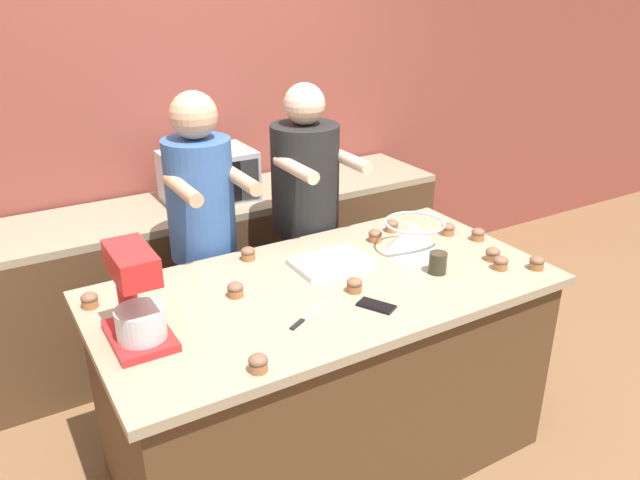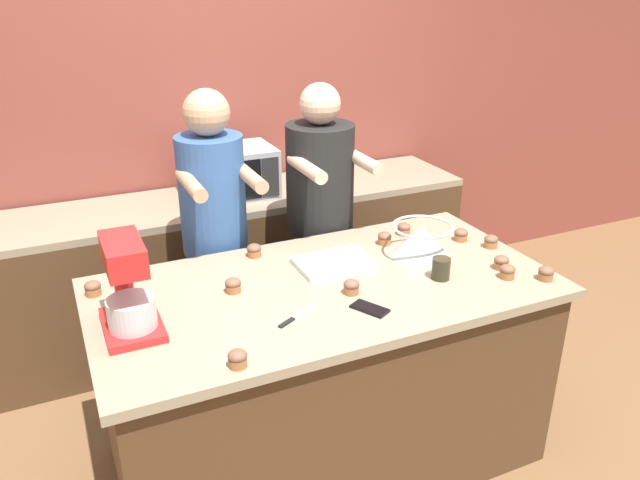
{
  "view_description": "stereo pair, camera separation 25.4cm",
  "coord_description": "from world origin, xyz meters",
  "px_view_note": "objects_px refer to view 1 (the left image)",
  "views": [
    {
      "loc": [
        -1.19,
        -1.95,
        2.09
      ],
      "look_at": [
        0.0,
        0.05,
        1.08
      ],
      "focal_mm": 35.0,
      "sensor_mm": 36.0,
      "label": 1
    },
    {
      "loc": [
        -0.97,
        -2.07,
        2.09
      ],
      "look_at": [
        0.0,
        0.05,
        1.08
      ],
      "focal_mm": 35.0,
      "sensor_mm": 36.0,
      "label": 2
    }
  ],
  "objects_px": {
    "baking_tray": "(331,261)",
    "cupcake_4": "(258,363)",
    "cupcake_0": "(501,263)",
    "cupcake_9": "(392,226)",
    "cupcake_11": "(448,229)",
    "cupcake_5": "(90,300)",
    "mixing_bowl": "(414,236)",
    "person_left": "(205,249)",
    "microwave_oven": "(209,176)",
    "cupcake_10": "(354,285)",
    "person_right": "(306,230)",
    "cupcake_1": "(493,254)",
    "cupcake_2": "(375,235)",
    "stand_mixer": "(136,301)",
    "cupcake_7": "(537,263)",
    "cupcake_8": "(235,290)",
    "drinking_glass": "(438,263)",
    "knife": "(305,318)",
    "cupcake_6": "(248,253)",
    "cell_phone": "(376,306)",
    "cupcake_3": "(478,234)"
  },
  "relations": [
    {
      "from": "knife",
      "to": "cupcake_10",
      "type": "xyz_separation_m",
      "value": [
        0.27,
        0.08,
        0.03
      ]
    },
    {
      "from": "drinking_glass",
      "to": "cupcake_0",
      "type": "xyz_separation_m",
      "value": [
        0.26,
        -0.11,
        -0.02
      ]
    },
    {
      "from": "cupcake_0",
      "to": "cupcake_6",
      "type": "xyz_separation_m",
      "value": [
        -0.9,
        0.65,
        0.0
      ]
    },
    {
      "from": "mixing_bowl",
      "to": "cupcake_11",
      "type": "bearing_deg",
      "value": 14.71
    },
    {
      "from": "person_left",
      "to": "drinking_glass",
      "type": "distance_m",
      "value": 1.11
    },
    {
      "from": "cupcake_2",
      "to": "cupcake_7",
      "type": "distance_m",
      "value": 0.74
    },
    {
      "from": "person_right",
      "to": "cupcake_8",
      "type": "bearing_deg",
      "value": -138.22
    },
    {
      "from": "baking_tray",
      "to": "microwave_oven",
      "type": "relative_size",
      "value": 0.66
    },
    {
      "from": "cupcake_2",
      "to": "cupcake_7",
      "type": "xyz_separation_m",
      "value": [
        0.43,
        -0.6,
        0.0
      ]
    },
    {
      "from": "cupcake_10",
      "to": "person_right",
      "type": "bearing_deg",
      "value": 74.1
    },
    {
      "from": "cupcake_1",
      "to": "cell_phone",
      "type": "bearing_deg",
      "value": -173.64
    },
    {
      "from": "person_right",
      "to": "drinking_glass",
      "type": "bearing_deg",
      "value": -78.1
    },
    {
      "from": "person_left",
      "to": "stand_mixer",
      "type": "distance_m",
      "value": 0.89
    },
    {
      "from": "cupcake_10",
      "to": "cupcake_4",
      "type": "bearing_deg",
      "value": -152.75
    },
    {
      "from": "knife",
      "to": "cupcake_9",
      "type": "height_order",
      "value": "cupcake_9"
    },
    {
      "from": "cupcake_4",
      "to": "mixing_bowl",
      "type": "bearing_deg",
      "value": 25.12
    },
    {
      "from": "microwave_oven",
      "to": "drinking_glass",
      "type": "relative_size",
      "value": 5.34
    },
    {
      "from": "mixing_bowl",
      "to": "person_left",
      "type": "bearing_deg",
      "value": 142.2
    },
    {
      "from": "person_right",
      "to": "cupcake_4",
      "type": "relative_size",
      "value": 24.65
    },
    {
      "from": "person_left",
      "to": "cupcake_11",
      "type": "xyz_separation_m",
      "value": [
        1.06,
        -0.54,
        0.07
      ]
    },
    {
      "from": "baking_tray",
      "to": "cupcake_1",
      "type": "xyz_separation_m",
      "value": [
        0.65,
        -0.33,
        0.01
      ]
    },
    {
      "from": "baking_tray",
      "to": "cupcake_4",
      "type": "bearing_deg",
      "value": -138.19
    },
    {
      "from": "cupcake_3",
      "to": "drinking_glass",
      "type": "bearing_deg",
      "value": -156.85
    },
    {
      "from": "cupcake_8",
      "to": "cupcake_9",
      "type": "bearing_deg",
      "value": 13.39
    },
    {
      "from": "stand_mixer",
      "to": "cupcake_2",
      "type": "height_order",
      "value": "stand_mixer"
    },
    {
      "from": "cupcake_6",
      "to": "cupcake_11",
      "type": "relative_size",
      "value": 1.0
    },
    {
      "from": "cupcake_0",
      "to": "cupcake_9",
      "type": "relative_size",
      "value": 1.0
    },
    {
      "from": "cupcake_5",
      "to": "cupcake_8",
      "type": "xyz_separation_m",
      "value": [
        0.52,
        -0.21,
        0.0
      ]
    },
    {
      "from": "person_left",
      "to": "stand_mixer",
      "type": "height_order",
      "value": "person_left"
    },
    {
      "from": "mixing_bowl",
      "to": "cupcake_10",
      "type": "bearing_deg",
      "value": -157.69
    },
    {
      "from": "cell_phone",
      "to": "cupcake_7",
      "type": "distance_m",
      "value": 0.8
    },
    {
      "from": "person_left",
      "to": "cupcake_4",
      "type": "xyz_separation_m",
      "value": [
        -0.23,
        -1.08,
        0.07
      ]
    },
    {
      "from": "stand_mixer",
      "to": "microwave_oven",
      "type": "height_order",
      "value": "stand_mixer"
    },
    {
      "from": "microwave_oven",
      "to": "cupcake_1",
      "type": "bearing_deg",
      "value": -61.7
    },
    {
      "from": "baking_tray",
      "to": "drinking_glass",
      "type": "relative_size",
      "value": 3.55
    },
    {
      "from": "cupcake_1",
      "to": "cupcake_2",
      "type": "height_order",
      "value": "same"
    },
    {
      "from": "person_right",
      "to": "cupcake_8",
      "type": "height_order",
      "value": "person_right"
    },
    {
      "from": "microwave_oven",
      "to": "cupcake_1",
      "type": "relative_size",
      "value": 7.64
    },
    {
      "from": "cupcake_10",
      "to": "cupcake_7",
      "type": "bearing_deg",
      "value": -16.23
    },
    {
      "from": "cupcake_4",
      "to": "cupcake_7",
      "type": "relative_size",
      "value": 1.0
    },
    {
      "from": "cupcake_2",
      "to": "cupcake_11",
      "type": "xyz_separation_m",
      "value": [
        0.35,
        -0.12,
        0.0
      ]
    },
    {
      "from": "knife",
      "to": "stand_mixer",
      "type": "bearing_deg",
      "value": 163.45
    },
    {
      "from": "cupcake_8",
      "to": "knife",
      "type": "bearing_deg",
      "value": -62.32
    },
    {
      "from": "cupcake_0",
      "to": "cupcake_6",
      "type": "relative_size",
      "value": 1.0
    },
    {
      "from": "microwave_oven",
      "to": "stand_mixer",
      "type": "bearing_deg",
      "value": -120.93
    },
    {
      "from": "drinking_glass",
      "to": "cupcake_8",
      "type": "bearing_deg",
      "value": 163.35
    },
    {
      "from": "stand_mixer",
      "to": "cupcake_6",
      "type": "xyz_separation_m",
      "value": [
        0.6,
        0.41,
        -0.13
      ]
    },
    {
      "from": "cupcake_11",
      "to": "cupcake_5",
      "type": "bearing_deg",
      "value": 174.47
    },
    {
      "from": "microwave_oven",
      "to": "cupcake_0",
      "type": "xyz_separation_m",
      "value": [
        0.74,
        -1.51,
        -0.1
      ]
    },
    {
      "from": "person_left",
      "to": "cupcake_9",
      "type": "bearing_deg",
      "value": -22.97
    }
  ]
}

